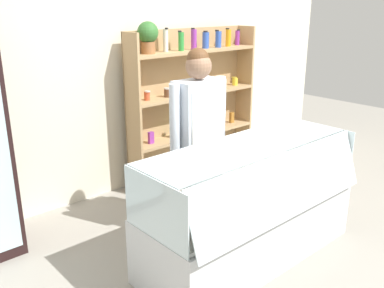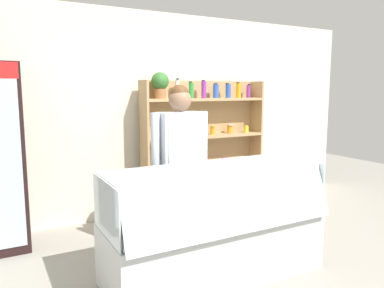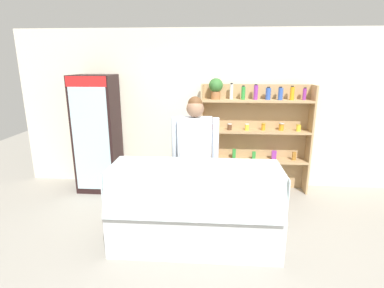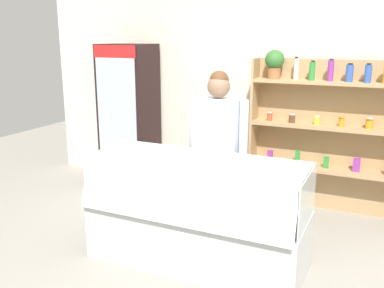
{
  "view_description": "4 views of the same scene",
  "coord_description": "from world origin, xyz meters",
  "px_view_note": "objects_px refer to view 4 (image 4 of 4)",
  "views": [
    {
      "loc": [
        -2.7,
        -2.02,
        2.1
      ],
      "look_at": [
        -0.46,
        0.5,
        0.98
      ],
      "focal_mm": 40.0,
      "sensor_mm": 36.0,
      "label": 1
    },
    {
      "loc": [
        -1.91,
        -2.66,
        1.68
      ],
      "look_at": [
        -0.11,
        0.64,
        1.14
      ],
      "focal_mm": 35.0,
      "sensor_mm": 36.0,
      "label": 2
    },
    {
      "loc": [
        -0.0,
        -3.14,
        2.16
      ],
      "look_at": [
        -0.28,
        0.79,
        1.08
      ],
      "focal_mm": 28.0,
      "sensor_mm": 36.0,
      "label": 3
    },
    {
      "loc": [
        1.31,
        -3.24,
        2.06
      ],
      "look_at": [
        -0.49,
        0.62,
        0.98
      ],
      "focal_mm": 40.0,
      "sensor_mm": 36.0,
      "label": 4
    }
  ],
  "objects_px": {
    "shelving_unit": "(325,126)",
    "shop_clerk": "(218,141)",
    "drinks_fridge": "(129,116)",
    "deli_display_case": "(196,231)"
  },
  "relations": [
    {
      "from": "drinks_fridge",
      "to": "deli_display_case",
      "type": "xyz_separation_m",
      "value": [
        1.75,
        -1.59,
        -0.67
      ]
    },
    {
      "from": "deli_display_case",
      "to": "shop_clerk",
      "type": "bearing_deg",
      "value": 93.34
    },
    {
      "from": "drinks_fridge",
      "to": "deli_display_case",
      "type": "distance_m",
      "value": 2.46
    },
    {
      "from": "shelving_unit",
      "to": "shop_clerk",
      "type": "height_order",
      "value": "shelving_unit"
    },
    {
      "from": "shelving_unit",
      "to": "shop_clerk",
      "type": "distance_m",
      "value": 1.45
    },
    {
      "from": "drinks_fridge",
      "to": "shelving_unit",
      "type": "bearing_deg",
      "value": 3.34
    },
    {
      "from": "deli_display_case",
      "to": "shop_clerk",
      "type": "height_order",
      "value": "shop_clerk"
    },
    {
      "from": "drinks_fridge",
      "to": "deli_display_case",
      "type": "relative_size",
      "value": 0.99
    },
    {
      "from": "drinks_fridge",
      "to": "shop_clerk",
      "type": "xyz_separation_m",
      "value": [
        1.71,
        -0.99,
        0.06
      ]
    },
    {
      "from": "drinks_fridge",
      "to": "shelving_unit",
      "type": "relative_size",
      "value": 1.03
    }
  ]
}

